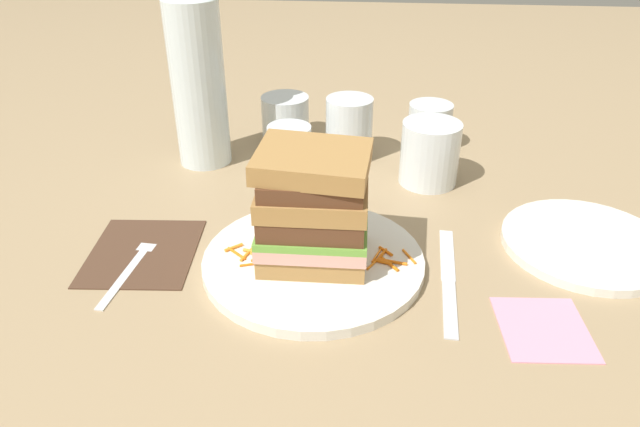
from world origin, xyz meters
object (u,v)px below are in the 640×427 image
object	(u,v)px
sandwich	(317,208)
empty_tumbler_3	(290,149)
juice_glass	(429,157)
empty_tumbler_1	(349,128)
napkin_pink	(544,328)
knife	(449,281)
main_plate	(318,261)
napkin_dark	(143,251)
empty_tumbler_2	(285,120)
fork	(135,259)
water_bottle	(197,73)
side_plate	(586,243)
empty_tumbler_0	(430,126)

from	to	relation	value
sandwich	empty_tumbler_3	world-z (taller)	sandwich
juice_glass	empty_tumbler_1	world-z (taller)	empty_tumbler_1
empty_tumbler_3	napkin_pink	xyz separation A→B (m)	(0.30, -0.33, -0.03)
empty_tumbler_1	napkin_pink	size ratio (longest dim) A/B	1.00
knife	juice_glass	world-z (taller)	juice_glass
main_plate	knife	world-z (taller)	main_plate
napkin_dark	empty_tumbler_1	bearing A→B (deg)	51.24
knife	empty_tumbler_2	world-z (taller)	empty_tumbler_2
sandwich	knife	world-z (taller)	sandwich
fork	empty_tumbler_1	distance (m)	0.39
knife	napkin_pink	world-z (taller)	same
main_plate	juice_glass	xyz separation A→B (m)	(0.14, 0.22, 0.03)
water_bottle	juice_glass	bearing A→B (deg)	-7.10
fork	empty_tumbler_3	distance (m)	0.29
main_plate	empty_tumbler_1	xyz separation A→B (m)	(0.02, 0.30, 0.04)
napkin_dark	napkin_pink	distance (m)	0.45
empty_tumbler_1	side_plate	size ratio (longest dim) A/B	0.48
water_bottle	empty_tumbler_0	xyz separation A→B (m)	(0.35, 0.08, -0.10)
main_plate	empty_tumbler_3	bearing A→B (deg)	104.81
empty_tumbler_1	napkin_pink	xyz separation A→B (m)	(0.21, -0.38, -0.05)
side_plate	napkin_dark	bearing A→B (deg)	-173.86
empty_tumbler_3	main_plate	bearing A→B (deg)	-75.19
sandwich	water_bottle	bearing A→B (deg)	126.83
main_plate	empty_tumbler_2	bearing A→B (deg)	103.69
empty_tumbler_0	empty_tumbler_3	size ratio (longest dim) A/B	1.03
sandwich	empty_tumbler_3	distance (m)	0.25
juice_glass	napkin_pink	bearing A→B (deg)	-73.09
napkin_pink	juice_glass	bearing A→B (deg)	106.91
napkin_dark	empty_tumbler_3	world-z (taller)	empty_tumbler_3
fork	juice_glass	xyz separation A→B (m)	(0.35, 0.24, 0.04)
sandwich	fork	distance (m)	0.22
empty_tumbler_1	empty_tumbler_2	distance (m)	0.12
napkin_dark	empty_tumbler_3	xyz separation A→B (m)	(0.15, 0.23, 0.03)
main_plate	napkin_pink	bearing A→B (deg)	-20.58
water_bottle	side_plate	distance (m)	0.57
napkin_dark	fork	size ratio (longest dim) A/B	0.86
juice_glass	napkin_pink	distance (m)	0.33
napkin_dark	side_plate	size ratio (longest dim) A/B	0.73
water_bottle	empty_tumbler_1	world-z (taller)	water_bottle
main_plate	sandwich	world-z (taller)	sandwich
empty_tumbler_3	water_bottle	bearing A→B (deg)	169.90
sandwich	empty_tumbler_2	bearing A→B (deg)	103.62
empty_tumbler_0	sandwich	bearing A→B (deg)	-113.29
empty_tumbler_1	fork	bearing A→B (deg)	-126.91
fork	empty_tumbler_2	xyz separation A→B (m)	(0.13, 0.36, 0.03)
napkin_pink	water_bottle	bearing A→B (deg)	140.80
side_plate	napkin_pink	size ratio (longest dim) A/B	2.08
juice_glass	main_plate	bearing A→B (deg)	-122.03
napkin_dark	juice_glass	distance (m)	0.41
empty_tumbler_0	empty_tumbler_1	bearing A→B (deg)	-158.82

